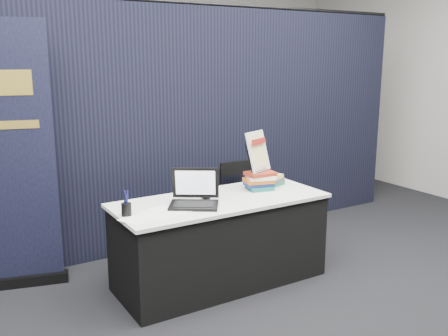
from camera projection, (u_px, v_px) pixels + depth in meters
floor at (257, 308)px, 3.88m from camera, size 8.00×8.00×0.00m
wall_back at (91, 68)px, 6.83m from camera, size 8.00×0.02×3.50m
drape_partition at (166, 130)px, 4.95m from camera, size 6.00×0.08×2.40m
display_table at (220, 241)px, 4.26m from camera, size 1.80×0.75×0.75m
laptop at (191, 197)px, 3.98m from camera, size 0.47×0.48×0.29m
mouse at (206, 196)px, 4.18m from camera, size 0.10×0.13×0.04m
brochure_left at (141, 218)px, 3.68m from camera, size 0.34×0.30×0.00m
brochure_mid at (171, 210)px, 3.87m from camera, size 0.35×0.26×0.00m
brochure_right at (166, 214)px, 3.75m from camera, size 0.30×0.24×0.00m
pen_cup at (126, 209)px, 3.72m from camera, size 0.09×0.09×0.10m
book_stack_tall at (260, 180)px, 4.46m from camera, size 0.26×0.22×0.16m
book_stack_short at (269, 180)px, 4.59m from camera, size 0.28×0.24×0.10m
info_sign at (258, 152)px, 4.43m from camera, size 0.29×0.20×0.37m
stacking_chair at (242, 198)px, 5.21m from camera, size 0.39×0.39×0.83m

